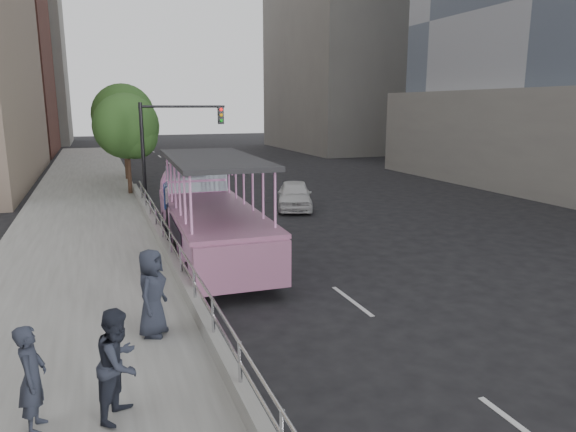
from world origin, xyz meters
name	(u,v)px	position (x,y,z in m)	size (l,w,h in m)	color
ground	(290,282)	(0.00, 0.00, 0.00)	(160.00, 160.00, 0.00)	black
sidewalk	(84,221)	(-5.75, 10.00, 0.15)	(5.50, 80.00, 0.30)	#9E9F99
kerb_wall	(171,258)	(-3.12, 2.00, 0.48)	(0.24, 30.00, 0.36)	gray
guardrail	(170,237)	(-3.12, 2.00, 1.14)	(0.07, 22.00, 0.71)	silver
duck_boat	(207,216)	(-1.56, 4.00, 1.29)	(2.94, 10.54, 3.47)	black
car	(295,195)	(4.07, 10.10, 0.70)	(1.65, 4.08, 1.39)	silver
pedestrian_near	(32,378)	(-6.17, -5.62, 1.13)	(0.60, 0.40, 1.66)	#232734
pedestrian_mid	(119,363)	(-4.95, -5.70, 1.18)	(0.86, 0.67, 1.77)	#232734
pedestrian_far	(152,293)	(-4.17, -2.91, 1.24)	(0.92, 0.60, 1.87)	#232734
parking_sign	(167,211)	(-3.00, 3.52, 1.64)	(0.21, 0.56, 2.59)	black
traffic_signal	(167,138)	(-1.70, 12.50, 3.50)	(4.20, 0.32, 5.20)	black
street_tree_near	(128,129)	(-3.30, 15.93, 3.82)	(3.52, 3.52, 5.72)	#3B271A
street_tree_far	(125,117)	(-3.10, 21.93, 4.31)	(3.97, 3.97, 6.45)	#3B271A
midrise_stone_a	(372,8)	(26.00, 42.00, 16.00)	(20.00, 20.00, 32.00)	gray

